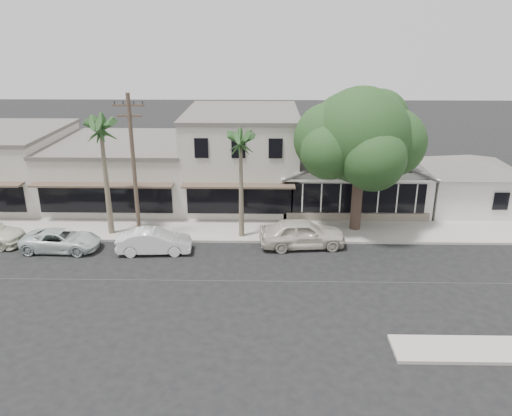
{
  "coord_description": "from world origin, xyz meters",
  "views": [
    {
      "loc": [
        -1.23,
        -23.09,
        12.38
      ],
      "look_at": [
        -1.81,
        6.0,
        1.89
      ],
      "focal_mm": 35.0,
      "sensor_mm": 36.0,
      "label": 1
    }
  ],
  "objects_px": {
    "utility_pole": "(134,165)",
    "car_1": "(154,241)",
    "car_0": "(302,233)",
    "car_2": "(61,240)",
    "shade_tree": "(359,137)"
  },
  "relations": [
    {
      "from": "car_2",
      "to": "utility_pole",
      "type": "bearing_deg",
      "value": -68.07
    },
    {
      "from": "car_0",
      "to": "utility_pole",
      "type": "bearing_deg",
      "value": 79.99
    },
    {
      "from": "car_1",
      "to": "shade_tree",
      "type": "height_order",
      "value": "shade_tree"
    },
    {
      "from": "shade_tree",
      "to": "car_0",
      "type": "bearing_deg",
      "value": -140.48
    },
    {
      "from": "car_0",
      "to": "car_2",
      "type": "distance_m",
      "value": 14.28
    },
    {
      "from": "car_0",
      "to": "car_2",
      "type": "height_order",
      "value": "car_0"
    },
    {
      "from": "utility_pole",
      "to": "shade_tree",
      "type": "relative_size",
      "value": 0.98
    },
    {
      "from": "car_2",
      "to": "car_0",
      "type": "bearing_deg",
      "value": -84.76
    },
    {
      "from": "utility_pole",
      "to": "car_1",
      "type": "xyz_separation_m",
      "value": [
        1.31,
        -1.78,
        -4.08
      ]
    },
    {
      "from": "car_0",
      "to": "car_2",
      "type": "xyz_separation_m",
      "value": [
        -14.26,
        -0.77,
        -0.24
      ]
    },
    {
      "from": "utility_pole",
      "to": "car_0",
      "type": "xyz_separation_m",
      "value": [
        10.0,
        -0.76,
        -3.92
      ]
    },
    {
      "from": "car_1",
      "to": "shade_tree",
      "type": "distance_m",
      "value": 13.9
    },
    {
      "from": "car_1",
      "to": "car_2",
      "type": "distance_m",
      "value": 5.57
    },
    {
      "from": "utility_pole",
      "to": "car_0",
      "type": "bearing_deg",
      "value": -4.35
    },
    {
      "from": "car_1",
      "to": "car_2",
      "type": "relative_size",
      "value": 0.94
    }
  ]
}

